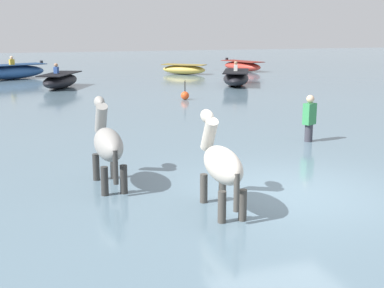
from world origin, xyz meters
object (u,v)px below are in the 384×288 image
Objects in this scene: person_wading_mid at (309,125)px; horse_lead_pinto at (221,167)px; boat_far_inshore at (236,78)px; boat_mid_outer at (11,72)px; boat_distant_east at (242,66)px; channel_buoy at (185,95)px; boat_distant_west at (184,69)px; boat_mid_channel at (60,81)px; horse_trailing_grey at (108,146)px.

horse_lead_pinto is at bearing -134.85° from person_wading_mid.
boat_mid_outer reaches higher than boat_far_inshore.
horse_lead_pinto reaches higher than boat_mid_outer.
boat_distant_east is 14.39m from channel_buoy.
boat_distant_west is at bearing 81.60° from person_wading_mid.
boat_distant_east is 14.53m from boat_mid_outer.
boat_mid_outer reaches higher than channel_buoy.
person_wading_mid is (-7.26, -20.54, 0.10)m from boat_distant_east.
boat_distant_west is (-4.38, -1.03, -0.03)m from boat_distant_east.
boat_distant_east is 0.84× the size of boat_mid_outer.
person_wading_mid is (-3.44, -12.68, 0.07)m from boat_far_inshore.
boat_far_inshore is (8.42, -1.67, 0.01)m from boat_mid_channel.
boat_mid_outer is 20.93m from person_wading_mid.
boat_distant_west is 19.72m from person_wading_mid.
boat_far_inshore is 1.28× the size of boat_distant_west.
horse_lead_pinto is at bearing -82.24° from boat_mid_outer.
boat_mid_channel is 2.12× the size of person_wading_mid.
boat_mid_outer is (-2.25, 5.29, 0.06)m from boat_mid_channel.
boat_far_inshore is 0.86× the size of boat_mid_outer.
boat_distant_east is 2.15× the size of person_wading_mid.
horse_trailing_grey reaches higher than person_wading_mid.
boat_far_inshore is 13.13m from person_wading_mid.
horse_lead_pinto is at bearing -86.97° from boat_mid_channel.
boat_distant_east is at bearing 13.21° from boat_distant_west.
person_wading_mid is (5.49, 2.16, -0.31)m from horse_trailing_grey.
channel_buoy is (3.42, 12.52, -0.54)m from horse_lead_pinto.
boat_mid_outer is at bearing 179.29° from boat_distant_west.
boat_distant_east is 4.50m from boat_distant_west.
boat_distant_west is 1.71× the size of person_wading_mid.
boat_distant_east is 1.25× the size of boat_distant_west.
channel_buoy is (-3.47, -11.03, -0.13)m from boat_distant_west.
horse_trailing_grey is at bearing -158.55° from person_wading_mid.
channel_buoy is at bearing -107.47° from boat_distant_west.
boat_distant_east is (12.75, 22.69, -0.41)m from horse_trailing_grey.
horse_trailing_grey is at bearing -114.71° from channel_buoy.
boat_far_inshore is (-3.82, -7.86, 0.03)m from boat_distant_east.
channel_buoy is at bearing 93.98° from person_wading_mid.
boat_distant_west is (8.37, 21.67, -0.44)m from horse_trailing_grey.
horse_lead_pinto is 27.04m from boat_distant_east.
boat_mid_channel is 9.41m from boat_distant_west.
boat_distant_west is (10.12, -0.12, -0.11)m from boat_mid_outer.
boat_far_inshore reaches higher than boat_mid_channel.
boat_mid_outer is (-1.75, 21.79, -0.33)m from horse_trailing_grey.
boat_far_inshore reaches higher than channel_buoy.
boat_distant_west is at bearing 33.28° from boat_mid_channel.
boat_distant_west is (-0.56, 6.83, -0.06)m from boat_far_inshore.
horse_trailing_grey is 1.22× the size of person_wading_mid.
boat_mid_channel is 13.72m from boat_distant_east.
horse_lead_pinto is 2.55× the size of channel_buoy.
person_wading_mid reaches higher than boat_distant_east.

